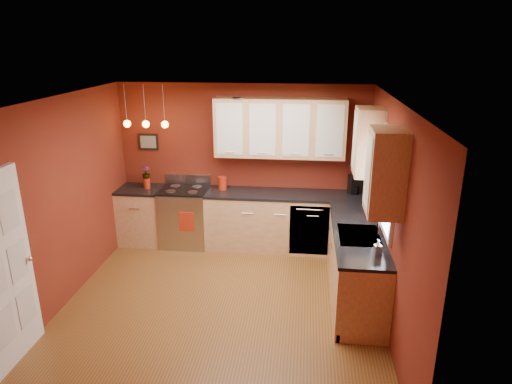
# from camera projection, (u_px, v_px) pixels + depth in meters

# --- Properties ---
(floor) EXTENTS (4.20, 4.20, 0.00)m
(floor) POSITION_uv_depth(u_px,v_px,m) (221.00, 306.00, 5.84)
(floor) COLOR brown
(floor) RESTS_ON ground
(ceiling) EXTENTS (4.00, 4.20, 0.02)m
(ceiling) POSITION_uv_depth(u_px,v_px,m) (216.00, 101.00, 5.01)
(ceiling) COLOR white
(ceiling) RESTS_ON wall_back
(wall_back) EXTENTS (4.00, 0.02, 2.60)m
(wall_back) POSITION_uv_depth(u_px,v_px,m) (243.00, 165.00, 7.40)
(wall_back) COLOR maroon
(wall_back) RESTS_ON floor
(wall_front) EXTENTS (4.00, 0.02, 2.60)m
(wall_front) POSITION_uv_depth(u_px,v_px,m) (167.00, 310.00, 3.44)
(wall_front) COLOR maroon
(wall_front) RESTS_ON floor
(wall_left) EXTENTS (0.02, 4.20, 2.60)m
(wall_left) POSITION_uv_depth(u_px,v_px,m) (59.00, 205.00, 5.63)
(wall_left) COLOR maroon
(wall_left) RESTS_ON floor
(wall_right) EXTENTS (0.02, 4.20, 2.60)m
(wall_right) POSITION_uv_depth(u_px,v_px,m) (391.00, 218.00, 5.21)
(wall_right) COLOR maroon
(wall_right) RESTS_ON floor
(base_cabinets_back_left) EXTENTS (0.70, 0.60, 0.90)m
(base_cabinets_back_left) POSITION_uv_depth(u_px,v_px,m) (143.00, 216.00, 7.56)
(base_cabinets_back_left) COLOR #E5B27B
(base_cabinets_back_left) RESTS_ON floor
(base_cabinets_back_right) EXTENTS (2.54, 0.60, 0.90)m
(base_cabinets_back_right) POSITION_uv_depth(u_px,v_px,m) (286.00, 222.00, 7.31)
(base_cabinets_back_right) COLOR #E5B27B
(base_cabinets_back_right) RESTS_ON floor
(base_cabinets_right) EXTENTS (0.60, 2.10, 0.90)m
(base_cabinets_right) POSITION_uv_depth(u_px,v_px,m) (355.00, 265.00, 5.94)
(base_cabinets_right) COLOR #E5B27B
(base_cabinets_right) RESTS_ON floor
(counter_back_left) EXTENTS (0.70, 0.62, 0.04)m
(counter_back_left) POSITION_uv_depth(u_px,v_px,m) (140.00, 189.00, 7.41)
(counter_back_left) COLOR black
(counter_back_left) RESTS_ON base_cabinets_back_left
(counter_back_right) EXTENTS (2.54, 0.62, 0.04)m
(counter_back_right) POSITION_uv_depth(u_px,v_px,m) (286.00, 195.00, 7.16)
(counter_back_right) COLOR black
(counter_back_right) RESTS_ON base_cabinets_back_right
(counter_right) EXTENTS (0.62, 2.10, 0.04)m
(counter_right) POSITION_uv_depth(u_px,v_px,m) (358.00, 232.00, 5.79)
(counter_right) COLOR black
(counter_right) RESTS_ON base_cabinets_right
(gas_range) EXTENTS (0.76, 0.64, 1.11)m
(gas_range) POSITION_uv_depth(u_px,v_px,m) (185.00, 216.00, 7.48)
(gas_range) COLOR #AEAEB3
(gas_range) RESTS_ON floor
(dishwasher_front) EXTENTS (0.60, 0.02, 0.80)m
(dishwasher_front) POSITION_uv_depth(u_px,v_px,m) (309.00, 230.00, 7.00)
(dishwasher_front) COLOR #AEAEB3
(dishwasher_front) RESTS_ON base_cabinets_back_right
(sink) EXTENTS (0.50, 0.70, 0.33)m
(sink) POSITION_uv_depth(u_px,v_px,m) (359.00, 237.00, 5.65)
(sink) COLOR #949499
(sink) RESTS_ON counter_right
(window) EXTENTS (0.06, 1.02, 1.22)m
(window) POSITION_uv_depth(u_px,v_px,m) (387.00, 178.00, 5.37)
(window) COLOR white
(window) RESTS_ON wall_right
(door_left_wall) EXTENTS (0.12, 0.82, 2.05)m
(door_left_wall) POSITION_uv_depth(u_px,v_px,m) (5.00, 271.00, 4.59)
(door_left_wall) COLOR white
(door_left_wall) RESTS_ON floor
(upper_cabinets_back) EXTENTS (2.00, 0.35, 0.90)m
(upper_cabinets_back) POSITION_uv_depth(u_px,v_px,m) (280.00, 128.00, 6.96)
(upper_cabinets_back) COLOR #E5B27B
(upper_cabinets_back) RESTS_ON wall_back
(upper_cabinets_right) EXTENTS (0.35, 1.95, 0.90)m
(upper_cabinets_right) POSITION_uv_depth(u_px,v_px,m) (376.00, 155.00, 5.33)
(upper_cabinets_right) COLOR #E5B27B
(upper_cabinets_right) RESTS_ON wall_right
(wall_picture) EXTENTS (0.32, 0.03, 0.26)m
(wall_picture) POSITION_uv_depth(u_px,v_px,m) (148.00, 142.00, 7.43)
(wall_picture) COLOR black
(wall_picture) RESTS_ON wall_back
(pendant_lights) EXTENTS (0.71, 0.11, 0.66)m
(pendant_lights) POSITION_uv_depth(u_px,v_px,m) (146.00, 124.00, 7.00)
(pendant_lights) COLOR #949499
(pendant_lights) RESTS_ON ceiling
(red_canister) EXTENTS (0.14, 0.14, 0.21)m
(red_canister) POSITION_uv_depth(u_px,v_px,m) (222.00, 183.00, 7.32)
(red_canister) COLOR #AA2812
(red_canister) RESTS_ON counter_back_right
(red_vase) EXTENTS (0.11, 0.11, 0.17)m
(red_vase) POSITION_uv_depth(u_px,v_px,m) (147.00, 183.00, 7.38)
(red_vase) COLOR #AA2812
(red_vase) RESTS_ON counter_back_left
(flowers) EXTENTS (0.16, 0.16, 0.22)m
(flowers) POSITION_uv_depth(u_px,v_px,m) (146.00, 173.00, 7.32)
(flowers) COLOR #AA2812
(flowers) RESTS_ON red_vase
(coffee_maker) EXTENTS (0.24, 0.24, 0.29)m
(coffee_maker) POSITION_uv_depth(u_px,v_px,m) (355.00, 185.00, 7.13)
(coffee_maker) COLOR black
(coffee_maker) RESTS_ON counter_back_right
(soap_pump) EXTENTS (0.10, 0.10, 0.19)m
(soap_pump) POSITION_uv_depth(u_px,v_px,m) (378.00, 248.00, 5.08)
(soap_pump) COLOR silver
(soap_pump) RESTS_ON counter_right
(dish_towel) EXTENTS (0.23, 0.02, 0.32)m
(dish_towel) POSITION_uv_depth(u_px,v_px,m) (186.00, 222.00, 7.14)
(dish_towel) COLOR #AA2812
(dish_towel) RESTS_ON gas_range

